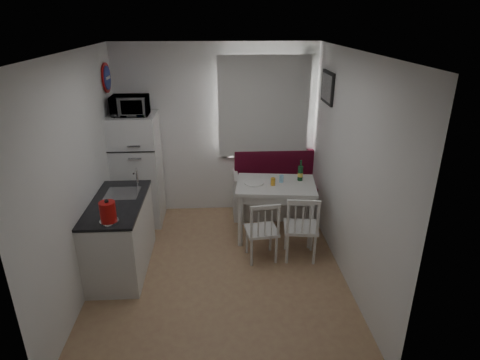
# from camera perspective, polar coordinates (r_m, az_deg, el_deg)

# --- Properties ---
(floor) EXTENTS (3.00, 3.50, 0.02)m
(floor) POSITION_cam_1_polar(r_m,az_deg,el_deg) (5.11, -2.91, -12.65)
(floor) COLOR #A37557
(floor) RESTS_ON ground
(ceiling) EXTENTS (3.00, 3.50, 0.02)m
(ceiling) POSITION_cam_1_polar(r_m,az_deg,el_deg) (4.20, -3.63, 17.79)
(ceiling) COLOR white
(ceiling) RESTS_ON wall_back
(wall_back) EXTENTS (3.00, 0.02, 2.60)m
(wall_back) POSITION_cam_1_polar(r_m,az_deg,el_deg) (6.16, -3.31, 6.97)
(wall_back) COLOR white
(wall_back) RESTS_ON floor
(wall_front) EXTENTS (3.00, 0.02, 2.60)m
(wall_front) POSITION_cam_1_polar(r_m,az_deg,el_deg) (2.94, -3.05, -11.46)
(wall_front) COLOR white
(wall_front) RESTS_ON floor
(wall_left) EXTENTS (0.02, 3.50, 2.60)m
(wall_left) POSITION_cam_1_polar(r_m,az_deg,el_deg) (4.74, -21.66, 0.59)
(wall_left) COLOR white
(wall_left) RESTS_ON floor
(wall_right) EXTENTS (0.02, 3.50, 2.60)m
(wall_right) POSITION_cam_1_polar(r_m,az_deg,el_deg) (4.74, 15.24, 1.39)
(wall_right) COLOR white
(wall_right) RESTS_ON floor
(window) EXTENTS (1.22, 0.06, 1.47)m
(window) POSITION_cam_1_polar(r_m,az_deg,el_deg) (6.09, 3.32, 9.94)
(window) COLOR silver
(window) RESTS_ON wall_back
(curtain) EXTENTS (1.35, 0.02, 1.50)m
(curtain) POSITION_cam_1_polar(r_m,az_deg,el_deg) (6.01, 3.40, 10.26)
(curtain) COLOR silver
(curtain) RESTS_ON wall_back
(kitchen_counter) EXTENTS (0.62, 1.32, 1.16)m
(kitchen_counter) POSITION_cam_1_polar(r_m,az_deg,el_deg) (5.15, -16.62, -7.44)
(kitchen_counter) COLOR silver
(kitchen_counter) RESTS_ON floor
(wall_sign) EXTENTS (0.03, 0.40, 0.40)m
(wall_sign) POSITION_cam_1_polar(r_m,az_deg,el_deg) (5.88, -18.39, 13.64)
(wall_sign) COLOR navy
(wall_sign) RESTS_ON wall_left
(picture_frame) EXTENTS (0.04, 0.52, 0.42)m
(picture_frame) POSITION_cam_1_polar(r_m,az_deg,el_deg) (5.56, 12.31, 12.74)
(picture_frame) COLOR black
(picture_frame) RESTS_ON wall_right
(bench) EXTENTS (1.39, 0.54, 1.00)m
(bench) POSITION_cam_1_polar(r_m,az_deg,el_deg) (6.33, 5.33, -1.98)
(bench) COLOR silver
(bench) RESTS_ON floor
(dining_table) EXTENTS (1.15, 0.87, 0.80)m
(dining_table) POSITION_cam_1_polar(r_m,az_deg,el_deg) (5.53, 5.10, -1.38)
(dining_table) COLOR silver
(dining_table) RESTS_ON floor
(chair_left) EXTENTS (0.43, 0.42, 0.45)m
(chair_left) POSITION_cam_1_polar(r_m,az_deg,el_deg) (5.01, 3.23, -6.54)
(chair_left) COLOR silver
(chair_left) RESTS_ON floor
(chair_right) EXTENTS (0.47, 0.45, 0.48)m
(chair_right) POSITION_cam_1_polar(r_m,az_deg,el_deg) (5.06, 8.91, -5.96)
(chair_right) COLOR silver
(chair_right) RESTS_ON floor
(fridge) EXTENTS (0.66, 0.66, 1.65)m
(fridge) POSITION_cam_1_polar(r_m,az_deg,el_deg) (6.09, -14.37, 1.41)
(fridge) COLOR white
(fridge) RESTS_ON floor
(microwave) EXTENTS (0.49, 0.33, 0.27)m
(microwave) POSITION_cam_1_polar(r_m,az_deg,el_deg) (5.78, -15.38, 10.18)
(microwave) COLOR white
(microwave) RESTS_ON fridge
(kettle) EXTENTS (0.20, 0.20, 0.27)m
(kettle) POSITION_cam_1_polar(r_m,az_deg,el_deg) (4.41, -18.27, -4.33)
(kettle) COLOR #B0100E
(kettle) RESTS_ON kitchen_counter
(wine_bottle) EXTENTS (0.07, 0.07, 0.30)m
(wine_bottle) POSITION_cam_1_polar(r_m,az_deg,el_deg) (5.59, 8.60, 1.36)
(wine_bottle) COLOR #154421
(wine_bottle) RESTS_ON dining_table
(drinking_glass_orange) EXTENTS (0.06, 0.06, 0.10)m
(drinking_glass_orange) POSITION_cam_1_polar(r_m,az_deg,el_deg) (5.42, 4.71, -0.23)
(drinking_glass_orange) COLOR gold
(drinking_glass_orange) RESTS_ON dining_table
(drinking_glass_blue) EXTENTS (0.06, 0.06, 0.10)m
(drinking_glass_blue) POSITION_cam_1_polar(r_m,az_deg,el_deg) (5.54, 5.90, 0.18)
(drinking_glass_blue) COLOR #8DC9F0
(drinking_glass_blue) RESTS_ON dining_table
(plate) EXTENTS (0.27, 0.27, 0.02)m
(plate) POSITION_cam_1_polar(r_m,az_deg,el_deg) (5.48, 2.00, -0.41)
(plate) COLOR white
(plate) RESTS_ON dining_table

